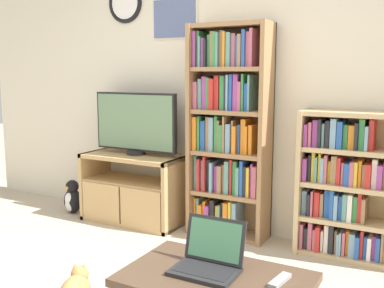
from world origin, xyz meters
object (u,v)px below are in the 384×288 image
(laptop, at_px, (209,258))
(penguin_figurine, at_px, (72,198))
(coffee_table, at_px, (216,286))
(bookshelf_short, at_px, (349,189))
(television, at_px, (136,123))
(remote_near_laptop, at_px, (280,280))
(tv_stand, at_px, (133,188))
(bookshelf_tall, at_px, (228,132))

(laptop, relative_size, penguin_figurine, 0.93)
(coffee_table, height_order, penguin_figurine, coffee_table)
(bookshelf_short, distance_m, laptop, 1.67)
(television, bearing_deg, laptop, -45.25)
(bookshelf_short, height_order, remote_near_laptop, bookshelf_short)
(tv_stand, xyz_separation_m, penguin_figurine, (-0.70, -0.07, -0.17))
(television, distance_m, bookshelf_tall, 0.91)
(remote_near_laptop, xyz_separation_m, penguin_figurine, (-2.60, 1.39, -0.31))
(bookshelf_tall, bearing_deg, television, -175.21)
(tv_stand, bearing_deg, television, 69.46)
(bookshelf_short, relative_size, coffee_table, 1.28)
(bookshelf_tall, relative_size, laptop, 5.73)
(tv_stand, distance_m, penguin_figurine, 0.72)
(remote_near_laptop, distance_m, penguin_figurine, 2.96)
(laptop, bearing_deg, bookshelf_tall, 110.63)
(television, distance_m, laptop, 2.22)
(coffee_table, bearing_deg, tv_stand, 136.16)
(remote_near_laptop, height_order, penguin_figurine, remote_near_laptop)
(bookshelf_tall, bearing_deg, coffee_table, -67.59)
(television, bearing_deg, coffee_table, -44.97)
(coffee_table, xyz_separation_m, remote_near_laptop, (0.29, 0.08, 0.06))
(penguin_figurine, bearing_deg, television, 9.43)
(tv_stand, distance_m, coffee_table, 2.23)
(bookshelf_short, xyz_separation_m, remote_near_laptop, (-0.04, -1.59, -0.07))
(tv_stand, height_order, bookshelf_tall, bookshelf_tall)
(remote_near_laptop, bearing_deg, bookshelf_tall, -49.80)
(bookshelf_short, relative_size, penguin_figurine, 3.31)
(bookshelf_short, height_order, penguin_figurine, bookshelf_short)
(laptop, distance_m, penguin_figurine, 2.69)
(television, distance_m, penguin_figurine, 1.07)
(penguin_figurine, bearing_deg, laptop, -32.38)
(coffee_table, distance_m, penguin_figurine, 2.75)
(laptop, bearing_deg, television, 134.19)
(television, bearing_deg, bookshelf_short, 2.23)
(bookshelf_short, distance_m, coffee_table, 1.70)
(bookshelf_short, distance_m, penguin_figurine, 2.67)
(television, relative_size, coffee_table, 0.98)
(coffee_table, bearing_deg, bookshelf_tall, 112.41)
(television, xyz_separation_m, coffee_table, (1.59, -1.59, -0.54))
(television, relative_size, laptop, 2.74)
(coffee_table, relative_size, laptop, 2.79)
(tv_stand, xyz_separation_m, television, (0.02, 0.05, 0.62))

